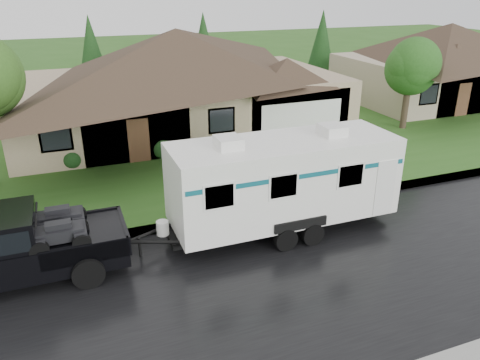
# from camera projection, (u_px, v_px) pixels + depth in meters

# --- Properties ---
(ground) EXTENTS (140.00, 140.00, 0.00)m
(ground) POSITION_uv_depth(u_px,v_px,m) (228.00, 252.00, 15.15)
(ground) COLOR #2B581B
(ground) RESTS_ON ground
(road) EXTENTS (140.00, 8.00, 0.01)m
(road) POSITION_uv_depth(u_px,v_px,m) (252.00, 286.00, 13.43)
(road) COLOR black
(road) RESTS_ON ground
(curb) EXTENTS (140.00, 0.50, 0.15)m
(curb) POSITION_uv_depth(u_px,v_px,m) (207.00, 220.00, 17.06)
(curb) COLOR gray
(curb) RESTS_ON ground
(lawn) EXTENTS (140.00, 26.00, 0.15)m
(lawn) POSITION_uv_depth(u_px,v_px,m) (144.00, 127.00, 28.02)
(lawn) COLOR #2B581B
(lawn) RESTS_ON ground
(house_main) EXTENTS (19.44, 10.80, 6.90)m
(house_main) POSITION_uv_depth(u_px,v_px,m) (183.00, 68.00, 26.41)
(house_main) COLOR #9B8469
(house_main) RESTS_ON lawn
(house_neighbor) EXTENTS (15.12, 9.72, 6.45)m
(house_neighbor) POSITION_uv_depth(u_px,v_px,m) (452.00, 54.00, 33.56)
(house_neighbor) COLOR tan
(house_neighbor) RESTS_ON lawn
(tree_right_green) EXTENTS (3.09, 3.09, 5.11)m
(tree_right_green) POSITION_uv_depth(u_px,v_px,m) (411.00, 67.00, 26.25)
(tree_right_green) COLOR #382B1E
(tree_right_green) RESTS_ON lawn
(shrub_row) EXTENTS (13.60, 1.00, 1.00)m
(shrub_row) POSITION_uv_depth(u_px,v_px,m) (203.00, 142.00, 23.56)
(shrub_row) COLOR #143814
(shrub_row) RESTS_ON lawn
(pickup_truck) EXTENTS (6.57, 2.50, 2.19)m
(pickup_truck) POSITION_uv_depth(u_px,v_px,m) (1.00, 247.00, 13.19)
(pickup_truck) COLOR black
(pickup_truck) RESTS_ON ground
(travel_trailer) EXTENTS (8.11, 2.85, 3.64)m
(travel_trailer) POSITION_uv_depth(u_px,v_px,m) (284.00, 179.00, 15.81)
(travel_trailer) COLOR white
(travel_trailer) RESTS_ON ground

